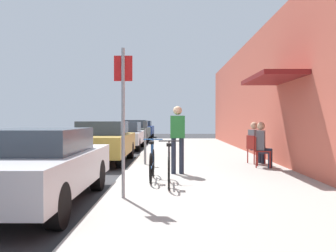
# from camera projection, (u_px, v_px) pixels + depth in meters

# --- Properties ---
(ground_plane) EXTENTS (60.00, 60.00, 0.00)m
(ground_plane) POSITION_uv_depth(u_px,v_px,m) (118.00, 183.00, 8.59)
(ground_plane) COLOR #2D2D30
(sidewalk_slab) EXTENTS (4.50, 32.00, 0.12)m
(sidewalk_slab) POSITION_uv_depth(u_px,v_px,m) (206.00, 169.00, 10.57)
(sidewalk_slab) COLOR #9E9B93
(sidewalk_slab) RESTS_ON ground_plane
(building_facade) EXTENTS (1.40, 32.00, 4.80)m
(building_facade) POSITION_uv_depth(u_px,v_px,m) (289.00, 88.00, 10.51)
(building_facade) COLOR #BC5442
(building_facade) RESTS_ON ground_plane
(parked_car_0) EXTENTS (1.80, 4.40, 1.32)m
(parked_car_0) POSITION_uv_depth(u_px,v_px,m) (36.00, 165.00, 6.32)
(parked_car_0) COLOR #B7B7BC
(parked_car_0) RESTS_ON ground_plane
(parked_car_1) EXTENTS (1.80, 4.40, 1.42)m
(parked_car_1) POSITION_uv_depth(u_px,v_px,m) (103.00, 141.00, 12.58)
(parked_car_1) COLOR #A58433
(parked_car_1) RESTS_ON ground_plane
(parked_car_2) EXTENTS (1.80, 4.40, 1.36)m
(parked_car_2) POSITION_uv_depth(u_px,v_px,m) (124.00, 135.00, 18.46)
(parked_car_2) COLOR silver
(parked_car_2) RESTS_ON ground_plane
(parked_car_3) EXTENTS (1.80, 4.40, 1.46)m
(parked_car_3) POSITION_uv_depth(u_px,v_px,m) (135.00, 131.00, 24.35)
(parked_car_3) COLOR #47514C
(parked_car_3) RESTS_ON ground_plane
(parked_car_4) EXTENTS (1.80, 4.40, 1.40)m
(parked_car_4) POSITION_uv_depth(u_px,v_px,m) (142.00, 129.00, 30.00)
(parked_car_4) COLOR navy
(parked_car_4) RESTS_ON ground_plane
(parking_meter) EXTENTS (0.12, 0.10, 1.32)m
(parking_meter) POSITION_uv_depth(u_px,v_px,m) (145.00, 139.00, 11.15)
(parking_meter) COLOR slate
(parking_meter) RESTS_ON sidewalk_slab
(street_sign) EXTENTS (0.32, 0.06, 2.60)m
(street_sign) POSITION_uv_depth(u_px,v_px,m) (123.00, 110.00, 6.34)
(street_sign) COLOR gray
(street_sign) RESTS_ON sidewalk_slab
(bicycle_0) EXTENTS (0.46, 1.71, 0.90)m
(bicycle_0) POSITION_uv_depth(u_px,v_px,m) (169.00, 168.00, 7.60)
(bicycle_0) COLOR black
(bicycle_0) RESTS_ON sidewalk_slab
(bicycle_1) EXTENTS (0.46, 1.71, 0.90)m
(bicycle_1) POSITION_uv_depth(u_px,v_px,m) (152.00, 164.00, 8.26)
(bicycle_1) COLOR black
(bicycle_1) RESTS_ON sidewalk_slab
(cafe_chair_0) EXTENTS (0.56, 0.56, 0.87)m
(cafe_chair_0) POSITION_uv_depth(u_px,v_px,m) (261.00, 150.00, 10.46)
(cafe_chair_0) COLOR maroon
(cafe_chair_0) RESTS_ON sidewalk_slab
(seated_patron_0) EXTENTS (0.51, 0.47, 1.29)m
(seated_patron_0) POSITION_uv_depth(u_px,v_px,m) (263.00, 143.00, 10.44)
(seated_patron_0) COLOR #232838
(seated_patron_0) RESTS_ON sidewalk_slab
(cafe_chair_1) EXTENTS (0.56, 0.56, 0.87)m
(cafe_chair_1) POSITION_uv_depth(u_px,v_px,m) (254.00, 147.00, 11.31)
(cafe_chair_1) COLOR maroon
(cafe_chair_1) RESTS_ON sidewalk_slab
(seated_patron_1) EXTENTS (0.51, 0.47, 1.29)m
(seated_patron_1) POSITION_uv_depth(u_px,v_px,m) (256.00, 141.00, 11.32)
(seated_patron_1) COLOR #232838
(seated_patron_1) RESTS_ON sidewalk_slab
(pedestrian_standing) EXTENTS (0.36, 0.22, 1.70)m
(pedestrian_standing) POSITION_uv_depth(u_px,v_px,m) (178.00, 134.00, 9.18)
(pedestrian_standing) COLOR #232838
(pedestrian_standing) RESTS_ON sidewalk_slab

